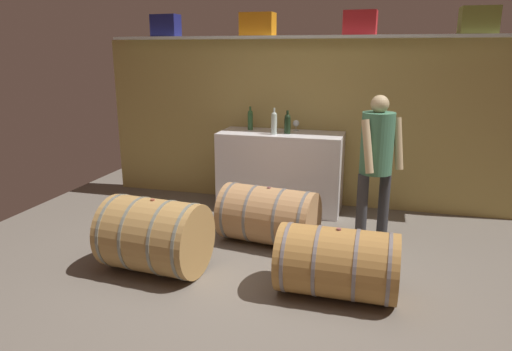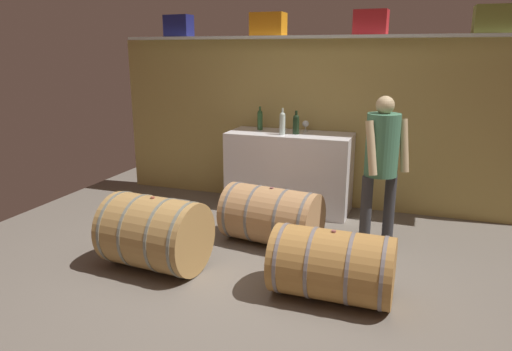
% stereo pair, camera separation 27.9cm
% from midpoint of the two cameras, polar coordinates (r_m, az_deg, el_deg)
% --- Properties ---
extents(ground_plane, '(6.52, 7.96, 0.02)m').
position_cam_midpoint_polar(ground_plane, '(4.48, 0.43, -10.19)').
color(ground_plane, '#696157').
extents(back_wall_panel, '(5.32, 0.10, 2.04)m').
position_cam_midpoint_polar(back_wall_panel, '(5.86, 5.03, 6.36)').
color(back_wall_panel, tan).
rests_on(back_wall_panel, ground).
extents(high_shelf_board, '(4.89, 0.40, 0.03)m').
position_cam_midpoint_polar(high_shelf_board, '(5.65, 4.98, 16.58)').
color(high_shelf_board, silver).
rests_on(high_shelf_board, back_wall_panel).
extents(toolcase_navy, '(0.35, 0.22, 0.27)m').
position_cam_midpoint_polar(toolcase_navy, '(6.25, -12.36, 17.53)').
color(toolcase_navy, navy).
rests_on(toolcase_navy, high_shelf_board).
extents(toolcase_orange, '(0.40, 0.26, 0.27)m').
position_cam_midpoint_polar(toolcase_orange, '(5.80, -1.23, 18.07)').
color(toolcase_orange, orange).
rests_on(toolcase_orange, high_shelf_board).
extents(toolcase_red, '(0.37, 0.24, 0.27)m').
position_cam_midpoint_polar(toolcase_red, '(5.58, 11.22, 17.92)').
color(toolcase_red, red).
rests_on(toolcase_red, high_shelf_board).
extents(toolcase_olive, '(0.38, 0.27, 0.28)m').
position_cam_midpoint_polar(toolcase_olive, '(5.61, 24.35, 16.98)').
color(toolcase_olive, olive).
rests_on(toolcase_olive, high_shelf_board).
extents(work_cabinet, '(1.48, 0.60, 0.95)m').
position_cam_midpoint_polar(work_cabinet, '(5.68, 1.62, 0.53)').
color(work_cabinet, white).
rests_on(work_cabinet, ground).
extents(wine_bottle_dark, '(0.08, 0.08, 0.28)m').
position_cam_midpoint_polar(wine_bottle_dark, '(5.49, 2.43, 6.42)').
color(wine_bottle_dark, black).
rests_on(wine_bottle_dark, work_cabinet).
extents(wine_bottle_green, '(0.07, 0.07, 0.29)m').
position_cam_midpoint_polar(wine_bottle_green, '(5.77, -2.10, 6.90)').
color(wine_bottle_green, '#2D552E').
rests_on(wine_bottle_green, work_cabinet).
extents(wine_bottle_clear, '(0.07, 0.07, 0.31)m').
position_cam_midpoint_polar(wine_bottle_clear, '(5.44, 0.75, 6.51)').
color(wine_bottle_clear, '#B3C4B8').
rests_on(wine_bottle_clear, work_cabinet).
extents(wine_glass, '(0.08, 0.08, 0.13)m').
position_cam_midpoint_polar(wine_glass, '(5.70, 3.54, 6.37)').
color(wine_glass, white).
rests_on(wine_glass, work_cabinet).
extents(wine_barrel_near, '(0.92, 0.73, 0.67)m').
position_cam_midpoint_polar(wine_barrel_near, '(4.23, -14.20, -7.20)').
color(wine_barrel_near, '#A77F47').
rests_on(wine_barrel_near, ground).
extents(wine_barrel_far, '(0.94, 0.57, 0.57)m').
position_cam_midpoint_polar(wine_barrel_far, '(3.76, 7.81, -10.60)').
color(wine_barrel_far, '#A6763B').
rests_on(wine_barrel_far, ground).
extents(wine_barrel_flank, '(1.02, 0.70, 0.59)m').
position_cam_midpoint_polar(wine_barrel_flank, '(4.70, -0.14, -4.96)').
color(wine_barrel_flank, tan).
rests_on(wine_barrel_flank, ground).
extents(winemaker_pouring, '(0.45, 0.44, 1.50)m').
position_cam_midpoint_polar(winemaker_pouring, '(4.66, 12.97, 2.52)').
color(winemaker_pouring, '#313236').
rests_on(winemaker_pouring, ground).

